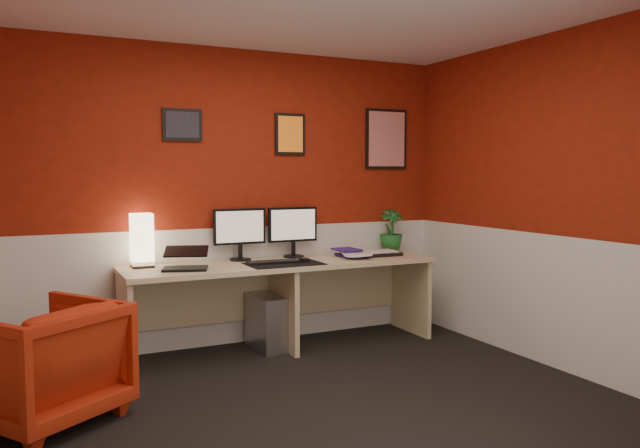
{
  "coord_description": "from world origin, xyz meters",
  "views": [
    {
      "loc": [
        -1.58,
        -3.31,
        1.46
      ],
      "look_at": [
        0.6,
        1.21,
        1.05
      ],
      "focal_mm": 34.92,
      "sensor_mm": 36.0,
      "label": 1
    }
  ],
  "objects_px": {
    "monitor_right": "(293,224)",
    "zen_tray": "(379,254)",
    "desk": "(283,305)",
    "pc_tower": "(266,322)",
    "laptop": "(185,255)",
    "potted_plant": "(391,230)",
    "shoji_lamp": "(142,242)",
    "armchair": "(42,363)",
    "monitor_left": "(240,226)"
  },
  "relations": [
    {
      "from": "monitor_right",
      "to": "zen_tray",
      "type": "bearing_deg",
      "value": -17.33
    },
    {
      "from": "desk",
      "to": "pc_tower",
      "type": "relative_size",
      "value": 5.78
    },
    {
      "from": "laptop",
      "to": "zen_tray",
      "type": "distance_m",
      "value": 1.76
    },
    {
      "from": "zen_tray",
      "to": "potted_plant",
      "type": "xyz_separation_m",
      "value": [
        0.26,
        0.21,
        0.18
      ]
    },
    {
      "from": "desk",
      "to": "potted_plant",
      "type": "height_order",
      "value": "potted_plant"
    },
    {
      "from": "zen_tray",
      "to": "potted_plant",
      "type": "distance_m",
      "value": 0.38
    },
    {
      "from": "monitor_right",
      "to": "zen_tray",
      "type": "relative_size",
      "value": 1.66
    },
    {
      "from": "desk",
      "to": "laptop",
      "type": "distance_m",
      "value": 0.96
    },
    {
      "from": "potted_plant",
      "to": "desk",
      "type": "bearing_deg",
      "value": -170.09
    },
    {
      "from": "shoji_lamp",
      "to": "zen_tray",
      "type": "relative_size",
      "value": 1.14
    },
    {
      "from": "desk",
      "to": "zen_tray",
      "type": "bearing_deg",
      "value": 0.06
    },
    {
      "from": "monitor_right",
      "to": "armchair",
      "type": "bearing_deg",
      "value": -153.16
    },
    {
      "from": "monitor_left",
      "to": "desk",
      "type": "bearing_deg",
      "value": -39.09
    },
    {
      "from": "laptop",
      "to": "monitor_left",
      "type": "relative_size",
      "value": 0.57
    },
    {
      "from": "shoji_lamp",
      "to": "zen_tray",
      "type": "xyz_separation_m",
      "value": [
        2.02,
        -0.2,
        -0.18
      ]
    },
    {
      "from": "laptop",
      "to": "monitor_right",
      "type": "height_order",
      "value": "monitor_right"
    },
    {
      "from": "monitor_left",
      "to": "armchair",
      "type": "bearing_deg",
      "value": -146.36
    },
    {
      "from": "potted_plant",
      "to": "pc_tower",
      "type": "height_order",
      "value": "potted_plant"
    },
    {
      "from": "desk",
      "to": "monitor_right",
      "type": "xyz_separation_m",
      "value": [
        0.19,
        0.23,
        0.66
      ]
    },
    {
      "from": "monitor_right",
      "to": "potted_plant",
      "type": "height_order",
      "value": "monitor_right"
    },
    {
      "from": "monitor_left",
      "to": "zen_tray",
      "type": "xyz_separation_m",
      "value": [
        1.21,
        -0.23,
        -0.28
      ]
    },
    {
      "from": "monitor_left",
      "to": "armchair",
      "type": "height_order",
      "value": "monitor_left"
    },
    {
      "from": "desk",
      "to": "pc_tower",
      "type": "bearing_deg",
      "value": 158.22
    },
    {
      "from": "laptop",
      "to": "shoji_lamp",
      "type": "bearing_deg",
      "value": 153.11
    },
    {
      "from": "shoji_lamp",
      "to": "pc_tower",
      "type": "xyz_separation_m",
      "value": [
        0.96,
        -0.15,
        -0.7
      ]
    },
    {
      "from": "armchair",
      "to": "desk",
      "type": "bearing_deg",
      "value": 169.15
    },
    {
      "from": "desk",
      "to": "monitor_right",
      "type": "distance_m",
      "value": 0.72
    },
    {
      "from": "laptop",
      "to": "monitor_right",
      "type": "xyz_separation_m",
      "value": [
        1.02,
        0.3,
        0.18
      ]
    },
    {
      "from": "desk",
      "to": "pc_tower",
      "type": "xyz_separation_m",
      "value": [
        -0.13,
        0.05,
        -0.14
      ]
    },
    {
      "from": "desk",
      "to": "laptop",
      "type": "relative_size",
      "value": 7.88
    },
    {
      "from": "shoji_lamp",
      "to": "monitor_right",
      "type": "relative_size",
      "value": 0.69
    },
    {
      "from": "potted_plant",
      "to": "pc_tower",
      "type": "distance_m",
      "value": 1.5
    },
    {
      "from": "desk",
      "to": "armchair",
      "type": "xyz_separation_m",
      "value": [
        -1.86,
        -0.81,
        -0.01
      ]
    },
    {
      "from": "monitor_left",
      "to": "pc_tower",
      "type": "distance_m",
      "value": 0.83
    },
    {
      "from": "pc_tower",
      "to": "armchair",
      "type": "relative_size",
      "value": 0.58
    },
    {
      "from": "shoji_lamp",
      "to": "monitor_left",
      "type": "xyz_separation_m",
      "value": [
        0.81,
        0.03,
        0.09
      ]
    },
    {
      "from": "shoji_lamp",
      "to": "monitor_right",
      "type": "height_order",
      "value": "monitor_right"
    },
    {
      "from": "pc_tower",
      "to": "potted_plant",
      "type": "bearing_deg",
      "value": 3.27
    },
    {
      "from": "pc_tower",
      "to": "armchair",
      "type": "xyz_separation_m",
      "value": [
        -1.72,
        -0.86,
        0.13
      ]
    },
    {
      "from": "desk",
      "to": "monitor_left",
      "type": "distance_m",
      "value": 0.75
    },
    {
      "from": "shoji_lamp",
      "to": "potted_plant",
      "type": "bearing_deg",
      "value": 0.04
    },
    {
      "from": "monitor_left",
      "to": "armchair",
      "type": "distance_m",
      "value": 2.0
    },
    {
      "from": "pc_tower",
      "to": "laptop",
      "type": "bearing_deg",
      "value": -173.2
    },
    {
      "from": "monitor_left",
      "to": "armchair",
      "type": "xyz_separation_m",
      "value": [
        -1.57,
        -1.04,
        -0.66
      ]
    },
    {
      "from": "desk",
      "to": "potted_plant",
      "type": "relative_size",
      "value": 6.6
    },
    {
      "from": "desk",
      "to": "monitor_right",
      "type": "bearing_deg",
      "value": 49.66
    },
    {
      "from": "zen_tray",
      "to": "laptop",
      "type": "bearing_deg",
      "value": -177.62
    },
    {
      "from": "desk",
      "to": "shoji_lamp",
      "type": "height_order",
      "value": "shoji_lamp"
    },
    {
      "from": "potted_plant",
      "to": "pc_tower",
      "type": "relative_size",
      "value": 0.88
    },
    {
      "from": "pc_tower",
      "to": "armchair",
      "type": "distance_m",
      "value": 1.93
    }
  ]
}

